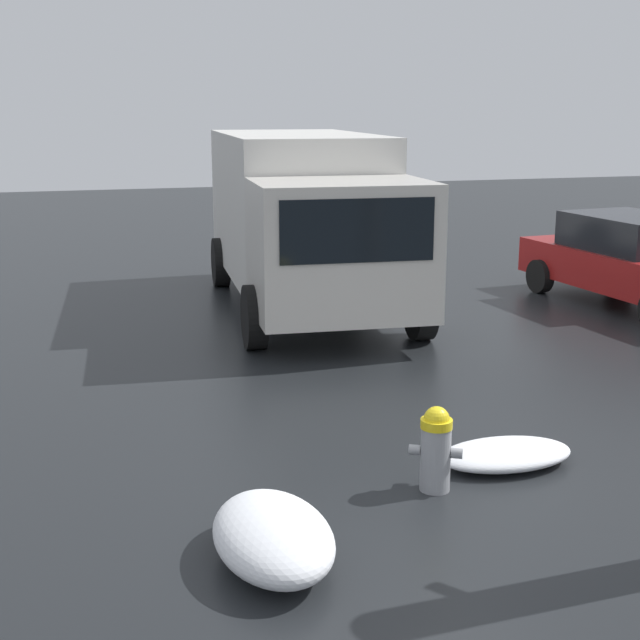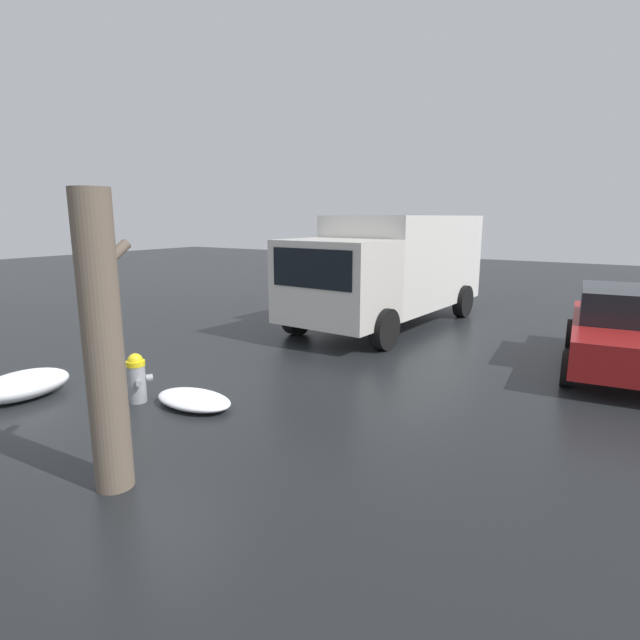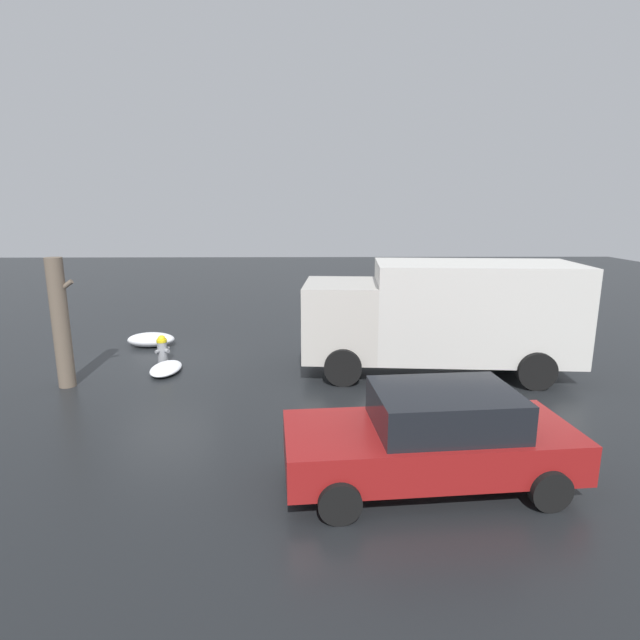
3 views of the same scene
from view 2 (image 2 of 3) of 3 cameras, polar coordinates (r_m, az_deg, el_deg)
The scene contains 7 objects.
ground_plane at distance 8.27m, azimuth -20.04°, elevation -8.77°, with size 60.00×60.00×0.00m, color black.
fire_hydrant at distance 8.15m, azimuth -20.21°, elevation -6.16°, with size 0.39×0.45×0.77m.
tree_trunk at distance 5.43m, azimuth -23.53°, elevation -2.58°, with size 0.59×0.39×3.07m.
delivery_truck at distance 13.30m, azimuth 8.32°, elevation 6.22°, with size 6.92×3.09×2.83m.
parked_car at distance 10.79m, azimuth 31.53°, elevation -0.91°, with size 4.51×2.25×1.50m.
snow_pile_by_hydrant at distance 7.81m, azimuth -14.22°, elevation -8.81°, with size 0.75×1.32×0.21m.
snow_pile_curbside at distance 9.15m, azimuth -30.80°, elevation -6.40°, with size 1.42×0.87×0.42m.
Camera 2 is at (-4.65, -6.25, 2.79)m, focal length 28.00 mm.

